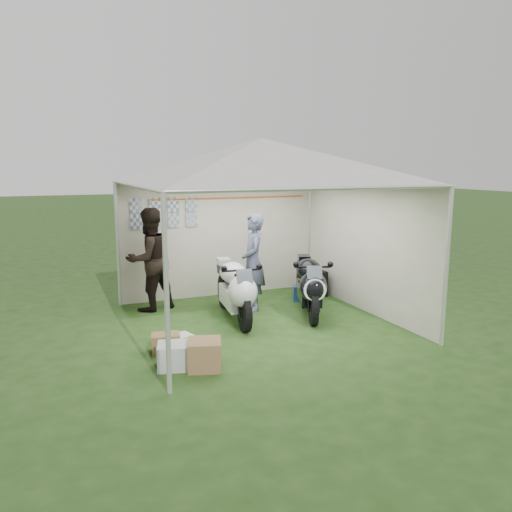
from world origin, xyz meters
The scene contains 12 objects.
ground centered at (0.00, 0.00, 0.00)m, with size 80.00×80.00×0.00m, color #203C13.
canopy_tent centered at (0.00, 0.03, 2.58)m, with size 5.66×5.66×3.00m.
motorcycle_white centered at (-0.34, 0.28, 0.56)m, with size 0.60×2.03×1.00m.
motorcycle_black centered at (0.96, 0.08, 0.55)m, with size 1.00×1.91×0.99m.
paddock_stand centered at (1.30, 0.94, 0.15)m, with size 0.40×0.25×0.30m, color blue.
person_dark_jacket centered at (-1.53, 1.48, 0.92)m, with size 0.90×0.70×1.85m, color black.
person_blue_jacket centered at (0.19, 0.78, 0.87)m, with size 0.64×0.42×1.74m, color slate.
equipment_box centered at (1.64, 1.21, 0.25)m, with size 0.51×0.41×0.51m, color black.
crate_0 centered at (-1.74, -1.31, 0.16)m, with size 0.48×0.38×0.32m, color #B6BBBF.
crate_1 centered at (-1.42, -1.47, 0.19)m, with size 0.42×0.42×0.38m, color brown.
crate_2 centered at (-1.55, -0.74, 0.11)m, with size 0.31×0.26×0.23m, color silver.
crate_3 centered at (-1.75, -0.70, 0.13)m, with size 0.39×0.28×0.26m, color brown.
Camera 1 is at (-3.16, -7.32, 2.58)m, focal length 35.00 mm.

